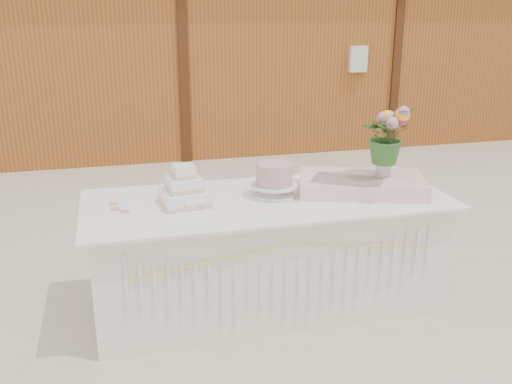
# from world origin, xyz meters

# --- Properties ---
(ground) EXTENTS (80.00, 80.00, 0.00)m
(ground) POSITION_xyz_m (0.00, 0.00, 0.00)
(ground) COLOR beige
(ground) RESTS_ON ground
(barn) EXTENTS (12.60, 4.60, 3.30)m
(barn) POSITION_xyz_m (-0.01, 5.99, 1.68)
(barn) COLOR #9C5620
(barn) RESTS_ON ground
(cake_table) EXTENTS (2.40, 1.00, 0.77)m
(cake_table) POSITION_xyz_m (0.00, -0.00, 0.39)
(cake_table) COLOR white
(cake_table) RESTS_ON ground
(wedding_cake) EXTENTS (0.32, 0.32, 0.26)m
(wedding_cake) POSITION_xyz_m (-0.54, 0.02, 0.86)
(wedding_cake) COLOR white
(wedding_cake) RESTS_ON cake_table
(pink_cake_stand) EXTENTS (0.31, 0.31, 0.23)m
(pink_cake_stand) POSITION_xyz_m (0.06, 0.04, 0.90)
(pink_cake_stand) COLOR white
(pink_cake_stand) RESTS_ON cake_table
(satin_runner) EXTENTS (0.95, 0.73, 0.11)m
(satin_runner) POSITION_xyz_m (0.66, -0.02, 0.82)
(satin_runner) COLOR beige
(satin_runner) RESTS_ON cake_table
(flower_vase) EXTENTS (0.10, 0.10, 0.14)m
(flower_vase) POSITION_xyz_m (0.81, -0.04, 0.95)
(flower_vase) COLOR #A6A6AB
(flower_vase) RESTS_ON satin_runner
(bouquet) EXTENTS (0.45, 0.43, 0.38)m
(bouquet) POSITION_xyz_m (0.81, -0.04, 1.21)
(bouquet) COLOR #2F5E25
(bouquet) RESTS_ON flower_vase
(loose_flowers) EXTENTS (0.17, 0.33, 0.02)m
(loose_flowers) POSITION_xyz_m (-0.99, 0.04, 0.78)
(loose_flowers) COLOR pink
(loose_flowers) RESTS_ON cake_table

